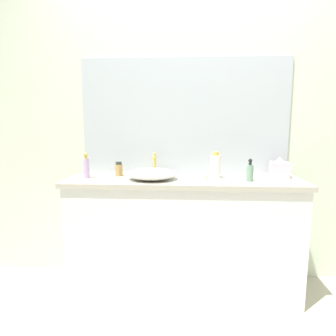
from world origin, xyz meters
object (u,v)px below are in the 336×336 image
perfume_bottle (250,172)px  tissue_box (279,169)px  sink_basin (152,174)px  spray_can (216,166)px  candle_jar (204,177)px  soap_dispenser (86,167)px  lotion_bottle (119,169)px

perfume_bottle → tissue_box: bearing=34.1°
sink_basin → spray_can: size_ratio=1.83×
sink_basin → spray_can: (0.47, 0.08, 0.05)m
tissue_box → candle_jar: 0.60m
perfume_bottle → candle_jar: 0.33m
soap_dispenser → perfume_bottle: 1.21m
lotion_bottle → candle_jar: 0.67m
soap_dispenser → lotion_bottle: soap_dispenser is taller
soap_dispenser → sink_basin: bearing=-3.1°
perfume_bottle → candle_jar: size_ratio=2.57×
perfume_bottle → tissue_box: size_ratio=1.05×
perfume_bottle → candle_jar: (-0.33, 0.05, -0.05)m
lotion_bottle → candle_jar: size_ratio=1.75×
sink_basin → tissue_box: (0.97, 0.15, 0.02)m
sink_basin → tissue_box: 0.98m
spray_can → candle_jar: size_ratio=3.12×
tissue_box → lotion_bottle: bearing=-179.0°
sink_basin → spray_can: bearing=9.8°
soap_dispenser → tissue_box: soap_dispenser is taller
tissue_box → candle_jar: size_ratio=2.44×
lotion_bottle → tissue_box: bearing=1.0°
soap_dispenser → candle_jar: (0.88, -0.00, -0.07)m
candle_jar → sink_basin: bearing=-176.4°
sink_basin → candle_jar: bearing=3.6°
lotion_bottle → tissue_box: (1.24, 0.02, 0.01)m
lotion_bottle → tissue_box: 1.24m
perfume_bottle → spray_can: (-0.23, 0.11, 0.02)m
sink_basin → soap_dispenser: bearing=176.9°
sink_basin → lotion_bottle: (-0.28, 0.13, 0.01)m
tissue_box → spray_can: bearing=-171.9°
sink_basin → perfume_bottle: perfume_bottle is taller
lotion_bottle → spray_can: (0.75, -0.05, 0.04)m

